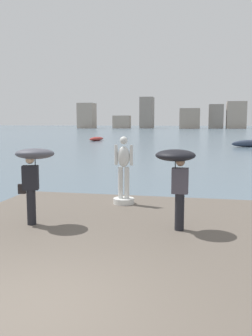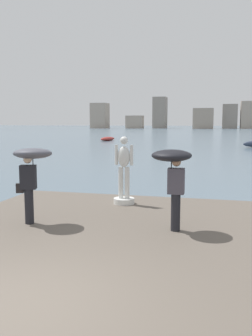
{
  "view_description": "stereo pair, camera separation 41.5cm",
  "coord_description": "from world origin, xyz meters",
  "px_view_note": "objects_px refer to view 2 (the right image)",
  "views": [
    {
      "loc": [
        2.26,
        -4.49,
        2.96
      ],
      "look_at": [
        0.0,
        6.35,
        1.55
      ],
      "focal_mm": 39.5,
      "sensor_mm": 36.0,
      "label": 1
    },
    {
      "loc": [
        2.67,
        -4.4,
        2.96
      ],
      "look_at": [
        0.0,
        6.35,
        1.55
      ],
      "focal_mm": 39.5,
      "sensor_mm": 36.0,
      "label": 2
    }
  ],
  "objects_px": {
    "onlooker_right": "(173,167)",
    "boat_leftward": "(108,139)",
    "onlooker_left": "(31,164)",
    "statue_white_figure": "(124,177)"
  },
  "relations": [
    {
      "from": "statue_white_figure",
      "to": "onlooker_left",
      "type": "bearing_deg",
      "value": -121.93
    },
    {
      "from": "statue_white_figure",
      "to": "onlooker_right",
      "type": "bearing_deg",
      "value": -53.82
    },
    {
      "from": "onlooker_left",
      "to": "onlooker_right",
      "type": "distance_m",
      "value": 3.49
    },
    {
      "from": "onlooker_right",
      "to": "boat_leftward",
      "type": "xyz_separation_m",
      "value": [
        -15.24,
        45.27,
        -1.61
      ]
    },
    {
      "from": "onlooker_left",
      "to": "boat_leftward",
      "type": "bearing_deg",
      "value": 104.48
    },
    {
      "from": "statue_white_figure",
      "to": "onlooker_right",
      "type": "height_order",
      "value": "statue_white_figure"
    },
    {
      "from": "onlooker_right",
      "to": "boat_leftward",
      "type": "height_order",
      "value": "onlooker_right"
    },
    {
      "from": "onlooker_left",
      "to": "onlooker_right",
      "type": "xyz_separation_m",
      "value": [
        3.48,
        0.25,
        0.01
      ]
    },
    {
      "from": "onlooker_left",
      "to": "onlooker_right",
      "type": "relative_size",
      "value": 1.01
    },
    {
      "from": "statue_white_figure",
      "to": "boat_leftward",
      "type": "height_order",
      "value": "statue_white_figure"
    }
  ]
}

